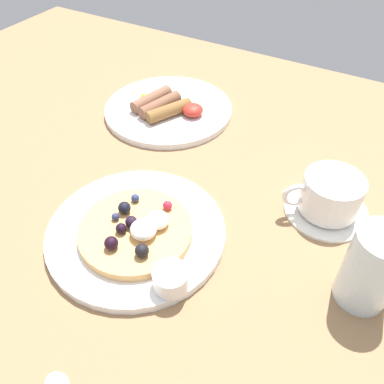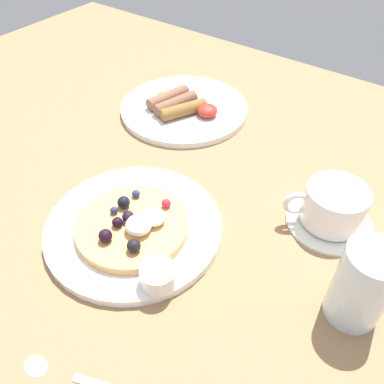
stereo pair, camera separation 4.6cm
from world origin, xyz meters
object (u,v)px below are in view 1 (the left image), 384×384
(pancake_plate, at_px, (138,233))
(breakfast_plate, at_px, (168,109))
(water_glass, at_px, (372,266))
(coffee_cup, at_px, (330,194))
(syrup_ramekin, at_px, (171,279))
(coffee_saucer, at_px, (326,210))

(pancake_plate, xyz_separation_m, breakfast_plate, (-0.14, 0.29, -0.00))
(water_glass, bearing_deg, coffee_cup, 123.70)
(syrup_ramekin, xyz_separation_m, breakfast_plate, (-0.22, 0.35, -0.02))
(pancake_plate, relative_size, syrup_ramekin, 5.62)
(pancake_plate, distance_m, coffee_cup, 0.28)
(coffee_saucer, distance_m, water_glass, 0.15)
(syrup_ramekin, bearing_deg, coffee_saucer, 61.04)
(coffee_saucer, bearing_deg, syrup_ramekin, -118.96)
(pancake_plate, bearing_deg, coffee_saucer, 39.54)
(pancake_plate, height_order, water_glass, water_glass)
(coffee_cup, height_order, water_glass, water_glass)
(coffee_saucer, bearing_deg, water_glass, -56.91)
(breakfast_plate, xyz_separation_m, coffee_saucer, (0.35, -0.12, -0.00))
(pancake_plate, relative_size, water_glass, 2.28)
(breakfast_plate, bearing_deg, pancake_plate, -65.21)
(breakfast_plate, bearing_deg, water_glass, -28.50)
(breakfast_plate, xyz_separation_m, water_glass, (0.43, -0.23, 0.05))
(syrup_ramekin, xyz_separation_m, water_glass, (0.20, 0.11, 0.03))
(coffee_saucer, height_order, coffee_cup, coffee_cup)
(coffee_saucer, bearing_deg, coffee_cup, -144.80)
(breakfast_plate, bearing_deg, coffee_cup, -18.40)
(breakfast_plate, relative_size, coffee_saucer, 2.04)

